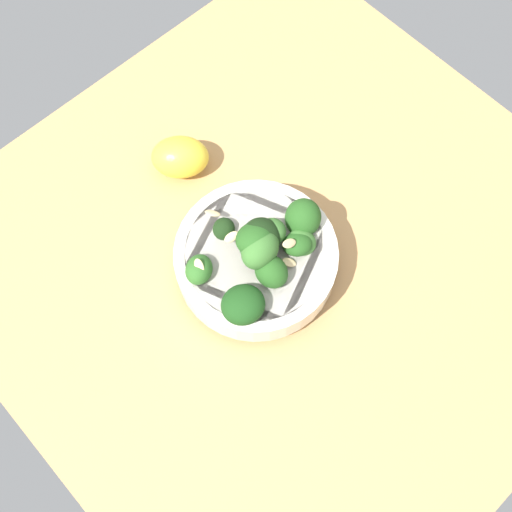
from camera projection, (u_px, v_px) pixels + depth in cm
name	position (u px, v px, depth cm)	size (l,w,h in cm)	color
ground_plane	(287.00, 256.00, 77.63)	(70.87, 70.87, 3.12)	tan
bowl_of_broccoli	(258.00, 257.00, 71.45)	(18.48, 19.21, 10.58)	silver
lemon_wedge	(180.00, 157.00, 78.34)	(7.13, 5.36, 4.97)	yellow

